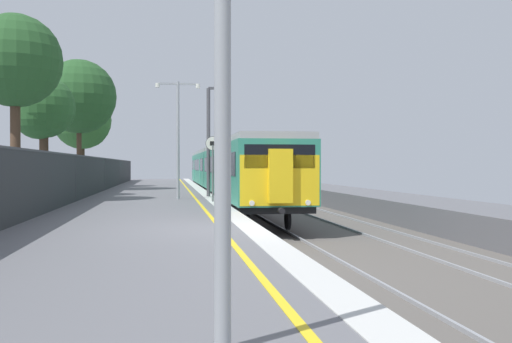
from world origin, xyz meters
TOP-DOWN VIEW (x-y plane):
  - ground at (2.64, 0.00)m, footprint 17.40×110.00m
  - commuter_train_at_platform at (2.10, 24.71)m, footprint 2.83×39.21m
  - signal_gantry at (0.61, 14.97)m, footprint 1.10×0.24m
  - speed_limit_sign at (0.25, 10.75)m, footprint 0.59×0.08m
  - platform_lamp_mid at (-1.15, 13.06)m, footprint 2.00×0.20m
  - background_tree_left at (-7.63, 16.04)m, footprint 3.02×3.02m
  - background_tree_centre at (-6.88, 23.40)m, footprint 4.50×4.50m
  - background_tree_right at (-7.42, 28.97)m, footprint 4.03×4.03m
  - background_tree_back at (-7.78, 11.52)m, footprint 3.83×3.83m

SIDE VIEW (x-z plane):
  - ground at x=2.64m, z-range -1.21..0.00m
  - commuter_train_at_platform at x=2.10m, z-range -0.64..3.17m
  - speed_limit_sign at x=0.25m, z-range 0.37..3.11m
  - platform_lamp_mid at x=-1.15m, z-range 0.50..5.80m
  - signal_gantry at x=0.61m, z-range 0.65..5.98m
  - background_tree_left at x=-7.63m, z-range 1.26..7.13m
  - background_tree_right at x=-7.42m, z-range 1.19..7.88m
  - background_tree_centre at x=-6.88m, z-range 1.63..9.58m
  - background_tree_back at x=-7.78m, z-range 1.85..9.59m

